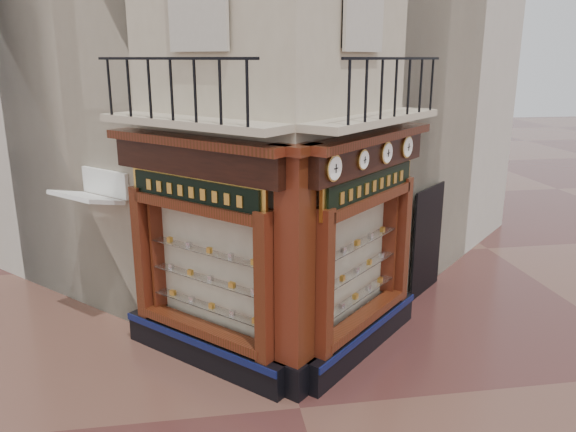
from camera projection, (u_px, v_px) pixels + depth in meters
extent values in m
plane|color=#482521|center=(300.00, 408.00, 8.57)|extent=(80.00, 80.00, 0.00)
cube|color=#BFB095|center=(254.00, 20.00, 12.80)|extent=(11.31, 11.31, 12.00)
cube|color=beige|center=(152.00, 45.00, 14.91)|extent=(11.31, 11.31, 11.00)
cube|color=beige|center=(334.00, 45.00, 15.66)|extent=(11.31, 11.31, 11.00)
cube|color=black|center=(203.00, 350.00, 9.74)|extent=(2.72, 2.72, 0.55)
cube|color=#0C133E|center=(195.00, 343.00, 9.54)|extent=(2.50, 2.50, 0.12)
cube|color=#3C1B0B|center=(265.00, 288.00, 8.54)|extent=(0.37, 0.37, 2.45)
cube|color=#3C1B0B|center=(144.00, 252.00, 10.13)|extent=(0.37, 0.37, 2.45)
cube|color=beige|center=(213.00, 264.00, 9.60)|extent=(1.80, 1.80, 2.10)
cube|color=black|center=(195.00, 160.00, 8.86)|extent=(2.69, 2.69, 0.50)
cube|color=#3C1B0B|center=(191.00, 141.00, 8.72)|extent=(2.86, 2.86, 0.14)
cube|color=black|center=(363.00, 337.00, 10.17)|extent=(2.72, 2.72, 0.55)
cube|color=#0C133E|center=(373.00, 329.00, 10.01)|extent=(2.50, 2.50, 0.12)
cube|color=#3C1B0B|center=(323.00, 285.00, 8.68)|extent=(0.37, 0.37, 2.45)
cube|color=#3C1B0B|center=(401.00, 239.00, 10.86)|extent=(0.37, 0.37, 2.45)
cube|color=beige|center=(349.00, 257.00, 9.96)|extent=(1.80, 1.80, 2.10)
cube|color=black|center=(369.00, 156.00, 9.28)|extent=(2.69, 2.69, 0.50)
cube|color=#3C1B0B|center=(374.00, 137.00, 9.16)|extent=(2.86, 2.86, 0.14)
cube|color=black|center=(294.00, 375.00, 8.97)|extent=(0.78, 0.78, 0.55)
cube|color=#3C1B0B|center=(295.00, 262.00, 8.45)|extent=(0.64, 0.64, 3.50)
cube|color=#3C1B0B|center=(295.00, 149.00, 7.98)|extent=(0.85, 0.85, 0.14)
cube|color=#BFB095|center=(189.00, 122.00, 8.62)|extent=(2.97, 2.97, 0.12)
cube|color=black|center=(170.00, 58.00, 8.11)|extent=(2.36, 2.36, 0.04)
cube|color=#BFB095|center=(375.00, 119.00, 9.07)|extent=(2.97, 2.97, 0.12)
cube|color=black|center=(397.00, 58.00, 8.63)|extent=(2.36, 2.36, 0.04)
cylinder|color=gold|center=(334.00, 168.00, 8.11)|extent=(0.32, 0.32, 0.40)
cylinder|color=white|center=(335.00, 168.00, 8.09)|extent=(0.26, 0.26, 0.34)
cube|color=black|center=(336.00, 168.00, 8.09)|extent=(0.02, 0.02, 0.13)
cube|color=black|center=(336.00, 168.00, 8.09)|extent=(0.08, 0.08, 0.01)
cylinder|color=gold|center=(363.00, 160.00, 8.79)|extent=(0.27, 0.27, 0.33)
cylinder|color=white|center=(364.00, 160.00, 8.77)|extent=(0.21, 0.21, 0.28)
cube|color=black|center=(365.00, 160.00, 8.76)|extent=(0.02, 0.02, 0.11)
cube|color=black|center=(365.00, 160.00, 8.76)|extent=(0.07, 0.07, 0.01)
cylinder|color=gold|center=(386.00, 153.00, 9.43)|extent=(0.30, 0.30, 0.38)
cylinder|color=white|center=(388.00, 153.00, 9.41)|extent=(0.24, 0.24, 0.33)
cube|color=black|center=(389.00, 153.00, 9.40)|extent=(0.02, 0.02, 0.13)
cube|color=black|center=(389.00, 153.00, 9.40)|extent=(0.08, 0.08, 0.01)
cylinder|color=gold|center=(407.00, 147.00, 10.06)|extent=(0.32, 0.32, 0.40)
cylinder|color=white|center=(408.00, 147.00, 10.04)|extent=(0.26, 0.26, 0.35)
cube|color=black|center=(409.00, 147.00, 10.03)|extent=(0.02, 0.02, 0.13)
cube|color=black|center=(409.00, 147.00, 10.03)|extent=(0.08, 0.08, 0.01)
cube|color=gold|center=(195.00, 191.00, 8.96)|extent=(2.11, 2.11, 0.57)
cube|color=black|center=(193.00, 192.00, 8.93)|extent=(1.97, 1.97, 0.42)
cube|color=gold|center=(370.00, 185.00, 9.40)|extent=(2.19, 2.19, 0.59)
cube|color=black|center=(372.00, 186.00, 9.37)|extent=(2.04, 2.04, 0.44)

